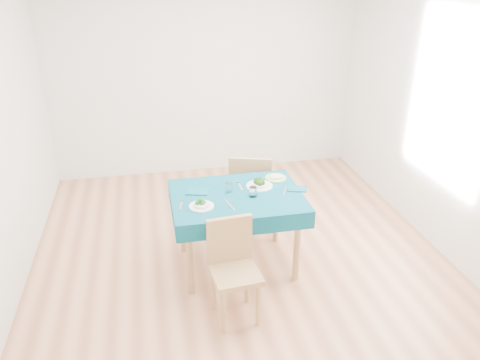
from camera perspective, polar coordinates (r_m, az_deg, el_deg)
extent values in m
cube|color=#A56645|center=(4.70, 0.00, -9.54)|extent=(4.00, 4.50, 0.02)
cube|color=silver|center=(6.23, -4.33, 12.88)|extent=(4.00, 0.02, 2.70)
cube|color=silver|center=(2.17, 12.53, -12.85)|extent=(4.00, 0.02, 2.70)
cube|color=silver|center=(4.88, 23.87, 7.37)|extent=(0.02, 4.50, 2.70)
cube|color=#074355|center=(4.39, -0.39, -6.23)|extent=(1.16, 0.88, 0.76)
cube|color=#9E784A|center=(3.74, -0.57, -10.96)|extent=(0.40, 0.44, 0.92)
cube|color=#9E784A|center=(5.05, 1.41, 0.39)|extent=(0.57, 0.60, 1.10)
cube|color=silver|center=(4.06, -7.22, -3.03)|extent=(0.05, 0.17, 0.00)
cube|color=silver|center=(4.03, -1.26, -3.04)|extent=(0.06, 0.23, 0.00)
cube|color=silver|center=(4.36, 0.02, -0.75)|extent=(0.03, 0.18, 0.00)
cube|color=silver|center=(4.30, 5.51, -1.27)|extent=(0.09, 0.19, 0.00)
cube|color=#0B4C5E|center=(4.26, -5.20, -1.43)|extent=(0.23, 0.19, 0.01)
cube|color=#0B4C5E|center=(4.33, 6.97, -1.06)|extent=(0.21, 0.18, 0.01)
cylinder|color=white|center=(4.24, -1.32, -0.92)|extent=(0.07, 0.07, 0.09)
cylinder|color=white|center=(4.16, 1.59, -1.44)|extent=(0.07, 0.07, 0.09)
cylinder|color=#9FCF65|center=(4.53, 4.38, 0.27)|extent=(0.21, 0.21, 0.01)
cube|color=beige|center=(4.53, 4.39, 0.41)|extent=(0.11, 0.11, 0.02)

